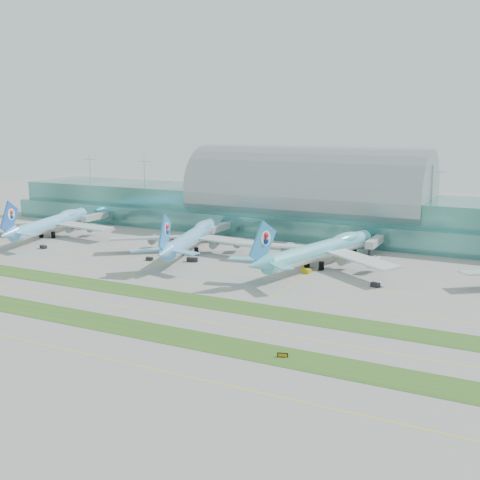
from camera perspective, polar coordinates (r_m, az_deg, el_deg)
The scene contains 18 objects.
ground at distance 193.79m, azimuth -7.47°, elevation -5.40°, with size 700.00×700.00×0.00m, color gray.
terminal at distance 303.45m, azimuth 6.38°, elevation 3.35°, with size 340.00×69.10×36.00m.
grass_strip_near at distance 172.61m, azimuth -12.78°, elevation -7.65°, with size 420.00×12.00×0.08m, color #2D591E.
grass_strip_far at distance 195.36m, azimuth -7.14°, elevation -5.24°, with size 420.00×12.00×0.08m, color #2D591E.
taxiline_a at distance 158.80m, azimuth -17.45°, elevation -9.58°, with size 420.00×0.35×0.01m, color yellow.
taxiline_b at distance 182.98m, azimuth -9.96°, elevation -6.47°, with size 420.00×0.35×0.01m, color yellow.
taxiline_c at distance 208.26m, azimuth -4.66°, elevation -4.17°, with size 420.00×0.35×0.01m, color yellow.
taxiline_d at distance 226.62m, azimuth -1.73°, elevation -2.88°, with size 420.00×0.35×0.01m, color yellow.
airliner_a at distance 307.28m, azimuth -17.45°, elevation 1.59°, with size 67.27×77.81×21.80m.
airliner_b at distance 257.01m, azimuth -4.58°, elevation 0.31°, with size 68.16×78.84×22.09m.
airliner_c at distance 232.81m, azimuth 7.71°, elevation -0.85°, with size 69.96×80.70×22.48m.
gse_a at distance 315.24m, azimuth -21.77°, elevation 0.44°, with size 3.12×2.01×1.53m, color orange.
gse_b at distance 279.31m, azimuth -18.14°, elevation -0.62°, with size 3.52×1.85×1.41m, color black.
gse_c at distance 245.08m, azimuth -8.58°, elevation -1.77°, with size 2.80×1.47×1.36m, color black.
gse_d at distance 240.90m, azimuth -4.55°, elevation -1.86°, with size 4.30×1.87×1.71m, color black.
gse_e at distance 223.64m, azimuth 6.28°, elevation -2.92°, with size 3.61×1.84×1.61m, color gold.
gse_f at distance 208.63m, azimuth 12.71°, elevation -4.17°, with size 2.97×1.70×1.53m, color black.
taxiway_sign_east at distance 145.18m, azimuth 4.07°, elevation -10.83°, with size 2.57×0.95×1.10m.
Camera 1 is at (106.33, -152.54, 54.63)m, focal length 45.00 mm.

